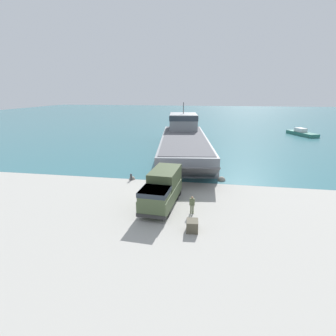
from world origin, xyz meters
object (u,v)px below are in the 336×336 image
Objects in this scene: mooring_bollard at (131,177)px; military_truck at (162,189)px; moored_boat_a at (302,133)px; landing_craft at (184,138)px; cargo_crate at (192,226)px; soldier_on_ramp at (192,204)px.

military_truck is at bearing -51.56° from mooring_bollard.
moored_boat_a reaches higher than mooring_bollard.
military_truck is (0.76, -25.93, -0.46)m from landing_craft.
landing_craft is at bearing 97.46° from cargo_crate.
landing_craft is at bearing 14.51° from moored_boat_a.
landing_craft is 34.48m from moored_boat_a.
cargo_crate is at bearing -90.03° from landing_craft.
landing_craft is 32.98× the size of cargo_crate.
military_truck reaches higher than cargo_crate.
landing_craft is at bearing -166.73° from soldier_on_ramp.
soldier_on_ramp is 53.80m from moored_boat_a.
military_truck is at bearing 125.61° from cargo_crate.
moored_boat_a is at bearing 51.96° from mooring_bollard.
cargo_crate is (0.26, -3.07, -0.50)m from soldier_on_ramp.
military_truck is 53.92m from moored_boat_a.
landing_craft is 21.43× the size of soldier_on_ramp.
cargo_crate is (3.99, -30.43, -1.66)m from landing_craft.
cargo_crate is at bearing 39.62° from military_truck.
mooring_bollard is at bearing 28.94° from moored_boat_a.
mooring_bollard is (-31.67, -40.47, -0.11)m from moored_boat_a.
landing_craft reaches higher than moored_boat_a.
mooring_bollard is at bearing -137.54° from military_truck.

